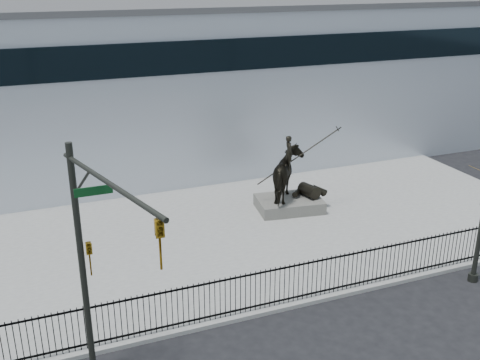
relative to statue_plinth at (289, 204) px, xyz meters
name	(u,v)px	position (x,y,z in m)	size (l,w,h in m)	color
ground	(311,324)	(-3.42, -8.51, -0.43)	(120.00, 120.00, 0.00)	black
plaza	(234,235)	(-3.42, -1.51, -0.36)	(30.00, 12.00, 0.15)	gray
building	(157,83)	(-3.42, 11.49, 4.07)	(44.00, 14.00, 9.00)	#B0B7C0
picket_fence	(294,282)	(-3.42, -7.26, 0.47)	(22.10, 0.10, 1.50)	black
statue_plinth	(289,204)	(0.00, 0.00, 0.00)	(3.03, 2.08, 0.57)	#54524D
equestrian_statue	(291,175)	(0.06, -0.01, 1.47)	(3.85, 2.67, 3.29)	black
traffic_signal_left	(94,262)	(-10.17, -9.13, 3.60)	(1.52, 4.84, 7.00)	#242621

